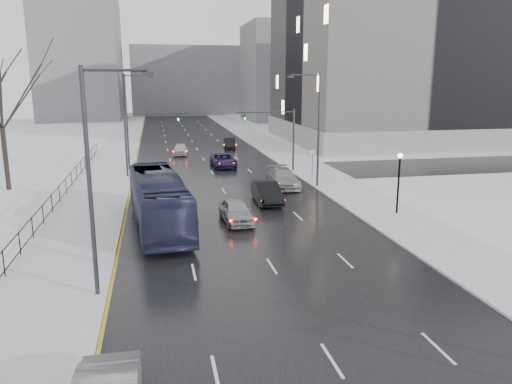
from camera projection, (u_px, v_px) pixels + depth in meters
road at (202, 157)px, 61.99m from camera, size 16.00×150.00×0.04m
cross_road at (213, 174)px, 50.52m from camera, size 130.00×10.00×0.04m
sidewalk_left at (115, 159)px, 59.94m from camera, size 5.00×150.00×0.16m
sidewalk_right at (284, 154)px, 64.01m from camera, size 5.00×150.00×0.16m
park_strip at (30, 162)px, 58.11m from camera, size 14.00×150.00×0.12m
tree_park_e at (9, 191)px, 43.18m from camera, size 9.45×9.45×13.50m
iron_fence at (36, 221)px, 30.60m from camera, size 0.06×70.00×1.30m
streetlight_r_mid at (316, 124)px, 43.22m from camera, size 2.95×0.25×10.00m
streetlight_l_near at (94, 172)px, 20.94m from camera, size 2.95×0.25×10.00m
streetlight_l_far at (129, 117)px, 51.53m from camera, size 2.95×0.25×10.00m
lamppost_r_mid at (399, 174)px, 34.81m from camera, size 0.36×0.36×4.28m
mast_signal_right at (284, 132)px, 51.04m from camera, size 6.10×0.33×6.50m
mast_signal_left at (137, 136)px, 48.20m from camera, size 6.10×0.33×6.50m
no_uturn_sign at (313, 155)px, 47.98m from camera, size 0.60×0.06×2.70m
civic_building at (417, 68)px, 77.77m from camera, size 41.00×31.00×24.80m
bldg_far_right at (297, 72)px, 117.56m from camera, size 24.00×20.00×22.00m
bldg_far_left at (80, 59)px, 116.76m from camera, size 18.00×22.00×28.00m
bldg_far_center at (188, 81)px, 137.25m from camera, size 30.00×18.00×18.00m
bus at (159, 201)px, 32.06m from camera, size 4.09×12.84×3.52m
sedan_center_near at (236, 211)px, 33.39m from camera, size 2.05×4.64×1.55m
sedan_right_near at (267, 192)px, 38.63m from camera, size 1.83×5.03×1.65m
sedan_right_cross at (223, 160)px, 54.40m from camera, size 2.55×5.32×1.46m
sedan_right_far at (283, 178)px, 44.33m from camera, size 2.44×5.67×1.63m
sedan_center_far at (180, 149)px, 63.20m from camera, size 2.16×4.48×1.47m
sedan_right_distant at (229, 143)px, 69.23m from camera, size 1.93×4.45×1.42m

